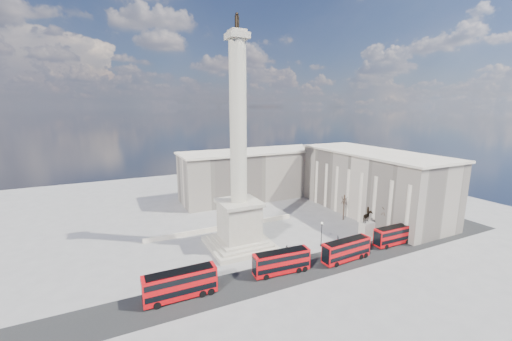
{
  "coord_description": "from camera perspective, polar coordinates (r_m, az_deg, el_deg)",
  "views": [
    {
      "loc": [
        -25.6,
        -57.27,
        31.41
      ],
      "look_at": [
        1.87,
        0.09,
        18.48
      ],
      "focal_mm": 22.0,
      "sensor_mm": 36.0,
      "label": 1
    }
  ],
  "objects": [
    {
      "name": "ground",
      "position": [
        70.16,
        -1.39,
        -15.11
      ],
      "size": [
        180.0,
        180.0,
        0.0
      ],
      "primitive_type": "plane",
      "color": "gray",
      "rests_on": "ground"
    },
    {
      "name": "asphalt_road",
      "position": [
        64.48,
        6.72,
        -17.74
      ],
      "size": [
        120.0,
        9.0,
        0.01
      ],
      "primitive_type": "cube",
      "color": "#262626",
      "rests_on": "ground"
    },
    {
      "name": "nelsons_column",
      "position": [
        69.83,
        -3.13,
        -3.88
      ],
      "size": [
        14.0,
        14.0,
        49.85
      ],
      "color": "#AFA692",
      "rests_on": "ground"
    },
    {
      "name": "balustrade_wall",
      "position": [
        83.53,
        -5.98,
        -10.26
      ],
      "size": [
        40.0,
        0.6,
        1.1
      ],
      "primitive_type": "cube",
      "color": "beige",
      "rests_on": "ground"
    },
    {
      "name": "building_east",
      "position": [
        99.99,
        20.27,
        -2.0
      ],
      "size": [
        19.0,
        46.0,
        18.6
      ],
      "color": "#B1A491",
      "rests_on": "ground"
    },
    {
      "name": "building_northeast",
      "position": [
        109.89,
        -0.46,
        -0.64
      ],
      "size": [
        51.0,
        17.0,
        16.6
      ],
      "color": "#B1A491",
      "rests_on": "ground"
    },
    {
      "name": "red_bus_a",
      "position": [
        56.7,
        -13.53,
        -19.43
      ],
      "size": [
        12.1,
        2.9,
        4.9
      ],
      "rotation": [
        0.0,
        0.0,
        -0.0
      ],
      "color": "red",
      "rests_on": "ground"
    },
    {
      "name": "red_bus_b",
      "position": [
        62.6,
        4.72,
        -16.18
      ],
      "size": [
        11.33,
        3.43,
        4.53
      ],
      "rotation": [
        0.0,
        0.0,
        -0.08
      ],
      "color": "red",
      "rests_on": "ground"
    },
    {
      "name": "red_bus_c",
      "position": [
        69.56,
        16.14,
        -13.66
      ],
      "size": [
        11.31,
        3.2,
        4.54
      ],
      "rotation": [
        0.0,
        0.0,
        0.06
      ],
      "color": "red",
      "rests_on": "ground"
    },
    {
      "name": "red_bus_d",
      "position": [
        80.84,
        23.9,
        -10.65
      ],
      "size": [
        10.81,
        2.67,
        4.37
      ],
      "rotation": [
        0.0,
        0.0,
        -0.01
      ],
      "color": "red",
      "rests_on": "ground"
    },
    {
      "name": "victorian_lamp",
      "position": [
        74.2,
        11.84,
        -10.9
      ],
      "size": [
        0.5,
        0.5,
        5.86
      ],
      "rotation": [
        0.0,
        0.0,
        0.38
      ],
      "color": "black",
      "rests_on": "ground"
    },
    {
      "name": "equestrian_statue",
      "position": [
        81.13,
        19.47,
        -9.81
      ],
      "size": [
        3.93,
        2.94,
        8.2
      ],
      "color": "beige",
      "rests_on": "ground"
    },
    {
      "name": "bare_tree_near",
      "position": [
        86.13,
        22.42,
        -6.57
      ],
      "size": [
        1.74,
        1.74,
        7.6
      ],
      "rotation": [
        0.0,
        0.0,
        0.4
      ],
      "color": "#332319",
      "rests_on": "ground"
    },
    {
      "name": "bare_tree_mid",
      "position": [
        94.56,
        18.23,
        -5.1
      ],
      "size": [
        1.79,
        1.79,
        6.78
      ],
      "rotation": [
        0.0,
        0.0,
        -0.24
      ],
      "color": "#332319",
      "rests_on": "ground"
    },
    {
      "name": "bare_tree_far",
      "position": [
        91.4,
        15.75,
        -5.05
      ],
      "size": [
        1.88,
        1.88,
        7.7
      ],
      "rotation": [
        0.0,
        0.0,
        0.21
      ],
      "color": "#332319",
      "rests_on": "ground"
    },
    {
      "name": "pedestrian_walking",
      "position": [
        77.82,
        14.68,
        -12.0
      ],
      "size": [
        0.67,
        0.46,
        1.78
      ],
      "primitive_type": "imported",
      "rotation": [
        0.0,
        0.0,
        0.05
      ],
      "color": "black",
      "rests_on": "ground"
    },
    {
      "name": "pedestrian_standing",
      "position": [
        82.61,
        18.46,
        -10.86
      ],
      "size": [
        0.89,
        0.74,
        1.66
      ],
      "primitive_type": "imported",
      "rotation": [
        0.0,
        0.0,
        3.29
      ],
      "color": "black",
      "rests_on": "ground"
    },
    {
      "name": "pedestrian_crossing",
      "position": [
        71.66,
        5.64,
        -13.9
      ],
      "size": [
        0.66,
        0.96,
        1.51
      ],
      "primitive_type": "imported",
      "rotation": [
        0.0,
        0.0,
        1.94
      ],
      "color": "black",
      "rests_on": "ground"
    }
  ]
}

